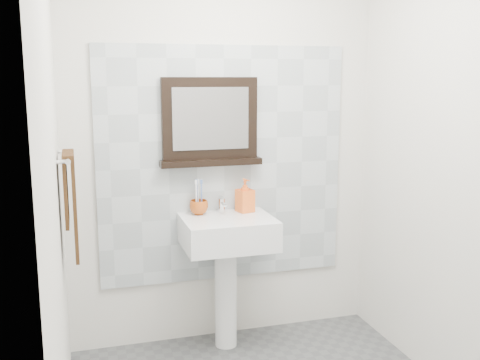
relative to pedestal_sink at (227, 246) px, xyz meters
name	(u,v)px	position (x,y,z in m)	size (l,w,h in m)	color
back_wall	(223,149)	(0.04, 0.23, 0.57)	(2.00, 0.01, 2.50)	silver
front_wall	(433,249)	(0.04, -1.97, 0.57)	(2.00, 0.01, 2.50)	silver
left_wall	(54,191)	(-0.96, -0.87, 0.57)	(0.01, 2.20, 2.50)	silver
right_wall	(471,169)	(1.04, -0.87, 0.57)	(0.01, 2.20, 2.50)	silver
splashback	(224,165)	(0.04, 0.21, 0.47)	(1.60, 0.02, 1.50)	#B2BCC1
pedestal_sink	(227,246)	(0.00, 0.00, 0.00)	(0.55, 0.44, 0.96)	white
toothbrush_cup	(199,207)	(-0.15, 0.12, 0.23)	(0.11, 0.11, 0.09)	#AF4B14
toothbrushes	(199,195)	(-0.15, 0.13, 0.31)	(0.05, 0.04, 0.21)	white
soap_dispenser	(245,195)	(0.15, 0.11, 0.29)	(0.10, 0.10, 0.21)	#F73F1D
framed_mirror	(210,124)	(-0.06, 0.19, 0.74)	(0.64, 0.11, 0.54)	black
towel_bar	(67,156)	(-0.91, -0.26, 0.63)	(0.07, 0.40, 0.03)	silver
hand_towel	(71,197)	(-0.90, -0.26, 0.42)	(0.06, 0.30, 0.55)	black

